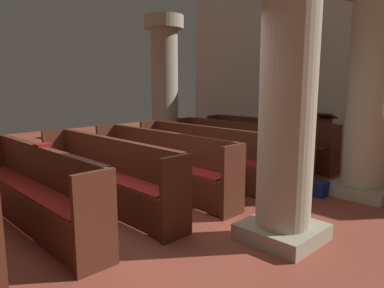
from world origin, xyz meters
The scene contains 14 objects.
ground_plane centered at (0.00, 0.00, 0.00)m, with size 19.20×19.20×0.00m, color brown.
back_wall centered at (0.00, 6.08, 2.25)m, with size 10.00×0.16×4.50m, color silver.
pew_row_0 centered at (-0.81, 4.00, 0.51)m, with size 3.13×0.47×0.97m.
pew_row_1 centered at (-0.81, 3.00, 0.51)m, with size 3.13×0.46×0.97m.
pew_row_2 centered at (-0.81, 1.99, 0.51)m, with size 3.13×0.46×0.97m.
pew_row_3 centered at (-0.81, 0.99, 0.51)m, with size 3.13×0.47×0.97m.
pew_row_4 centered at (-0.81, -0.02, 0.51)m, with size 3.13×0.46×0.97m.
pew_row_5 centered at (-0.81, -1.03, 0.51)m, with size 3.13×0.46×0.97m.
pillar_aisle_side centered at (1.57, 3.15, 1.72)m, with size 0.93×0.93×3.31m.
pillar_far_side centered at (-3.13, 3.08, 1.72)m, with size 0.93×0.93×3.31m.
pillar_aisle_rear centered at (1.57, 0.81, 1.72)m, with size 0.88×0.88×3.31m.
lectern centered at (-0.14, 5.32, 0.45)m, with size 0.48×0.45×1.08m.
hymn_book centered at (-0.89, -0.84, 0.99)m, with size 0.17×0.18×0.03m, color maroon.
kneeler_box_navy centered at (1.02, 2.62, 0.12)m, with size 0.43×0.25×0.23m, color navy.
Camera 1 is at (3.61, -2.63, 1.76)m, focal length 33.77 mm.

